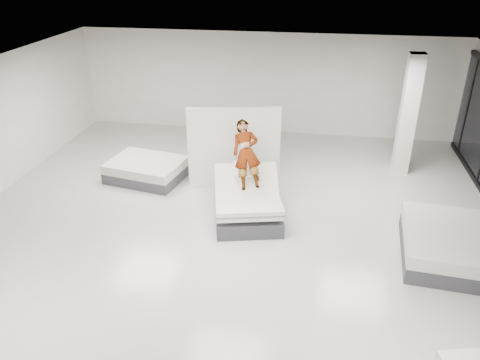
{
  "coord_description": "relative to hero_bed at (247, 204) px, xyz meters",
  "views": [
    {
      "loc": [
        1.63,
        -7.65,
        5.53
      ],
      "look_at": [
        0.12,
        1.26,
        1.0
      ],
      "focal_mm": 35.0,
      "sensor_mm": 36.0,
      "label": 1
    }
  ],
  "objects": [
    {
      "name": "remote",
      "position": [
        0.22,
        0.03,
        0.65
      ],
      "size": [
        0.08,
        0.15,
        0.08
      ],
      "primitive_type": "cube",
      "rotation": [
        0.35,
        0.0,
        0.24
      ],
      "color": "black",
      "rests_on": "person"
    },
    {
      "name": "room",
      "position": [
        -0.27,
        -1.37,
        1.24
      ],
      "size": [
        14.0,
        14.04,
        3.2
      ],
      "color": "beige",
      "rests_on": "ground"
    },
    {
      "name": "flat_bed_right_far",
      "position": [
        4.08,
        -0.83,
        -0.06
      ],
      "size": [
        1.8,
        2.29,
        0.59
      ],
      "color": "#39393E",
      "rests_on": "floor"
    },
    {
      "name": "divider_panel",
      "position": [
        -0.58,
        1.55,
        0.68
      ],
      "size": [
        2.27,
        0.59,
        2.09
      ],
      "primitive_type": "cube",
      "rotation": [
        0.0,
        0.0,
        0.21
      ],
      "color": "white",
      "rests_on": "floor"
    },
    {
      "name": "flat_bed_left_far",
      "position": [
        -2.93,
        1.54,
        -0.1
      ],
      "size": [
        2.1,
        1.73,
        0.51
      ],
      "color": "#39393E",
      "rests_on": "floor"
    },
    {
      "name": "column",
      "position": [
        3.73,
        3.13,
        1.24
      ],
      "size": [
        0.4,
        0.4,
        3.2
      ],
      "primitive_type": "cube",
      "color": "silver",
      "rests_on": "floor"
    },
    {
      "name": "hero_bed",
      "position": [
        0.0,
        0.0,
        0.0
      ],
      "size": [
        1.83,
        2.18,
        1.19
      ],
      "color": "#39393E",
      "rests_on": "floor"
    },
    {
      "name": "person",
      "position": [
        -0.08,
        0.31,
        0.83
      ],
      "size": [
        0.91,
        1.56,
        1.36
      ],
      "primitive_type": "imported",
      "rotation": [
        0.84,
        0.0,
        0.24
      ],
      "color": "slate",
      "rests_on": "hero_bed"
    }
  ]
}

